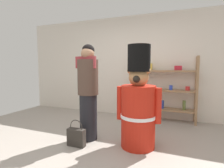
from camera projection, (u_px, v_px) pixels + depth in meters
The scene contains 6 objects.
ground_plane at pixel (96, 150), 2.72m from camera, with size 6.40×6.40×0.00m, color #9E9389.
back_wall at pixel (133, 66), 4.63m from camera, with size 6.40×0.12×2.60m, color silver.
merchandise_shelf at pixel (163, 89), 4.18m from camera, with size 1.50×0.35×1.52m.
teddy_bear_guard at pixel (138, 105), 2.77m from camera, with size 0.72×0.56×1.62m.
person_shopper at pixel (88, 91), 3.05m from camera, with size 0.38×0.36×1.67m.
shopping_bag at pixel (76, 137), 2.84m from camera, with size 0.30×0.11×0.44m.
Camera 1 is at (1.20, -2.33, 1.27)m, focal length 28.08 mm.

